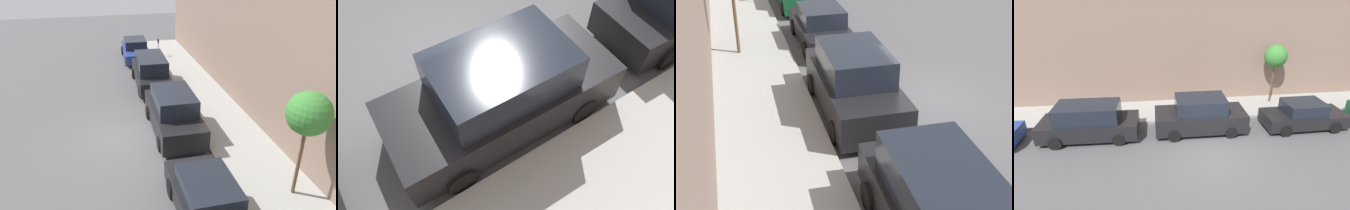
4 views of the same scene
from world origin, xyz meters
TOP-DOWN VIEW (x-y plane):
  - ground_plane at (0.00, 0.00)m, footprint 60.00×60.00m
  - sidewalk at (4.95, 0.00)m, footprint 2.90×32.00m
  - parked_sedan_second at (2.12, -5.59)m, footprint 1.92×4.51m
  - parked_suv_third at (2.41, 0.15)m, footprint 2.08×4.82m
  - parked_minivan_fourth at (2.37, 5.90)m, footprint 2.04×4.95m
  - street_tree at (5.39, -5.12)m, footprint 1.42×1.42m

SIDE VIEW (x-z plane):
  - ground_plane at x=0.00m, z-range 0.00..0.00m
  - sidewalk at x=4.95m, z-range 0.00..0.15m
  - parked_sedan_second at x=2.12m, z-range -0.05..1.49m
  - parked_minivan_fourth at x=2.37m, z-range -0.03..1.87m
  - parked_suv_third at x=2.41m, z-range -0.06..1.92m
  - street_tree at x=5.39m, z-range 1.31..5.09m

